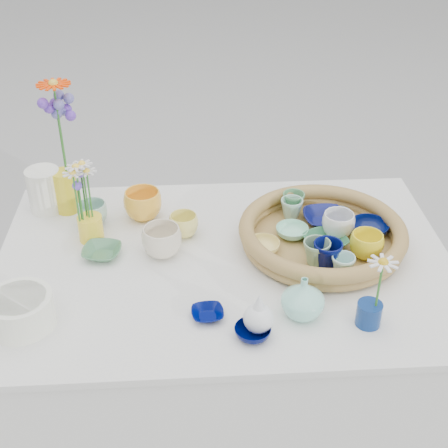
{
  "coord_description": "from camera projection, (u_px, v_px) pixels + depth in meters",
  "views": [
    {
      "loc": [
        -0.09,
        -1.39,
        1.79
      ],
      "look_at": [
        0.0,
        0.02,
        0.87
      ],
      "focal_mm": 50.0,
      "sensor_mm": 36.0,
      "label": 1
    }
  ],
  "objects": [
    {
      "name": "ground",
      "position": [
        224.0,
        439.0,
        2.14
      ],
      "size": [
        80.0,
        80.0,
        0.0
      ],
      "primitive_type": "plane",
      "color": "#A1A1A1"
    },
    {
      "name": "display_table",
      "position": [
        224.0,
        439.0,
        2.14
      ],
      "size": [
        1.26,
        0.86,
        0.77
      ],
      "primitive_type": null,
      "color": "silver",
      "rests_on": "ground"
    },
    {
      "name": "wicker_tray",
      "position": [
        322.0,
        235.0,
        1.76
      ],
      "size": [
        0.47,
        0.47,
        0.08
      ],
      "primitive_type": null,
      "color": "olive",
      "rests_on": "display_table"
    },
    {
      "name": "tray_ceramic_0",
      "position": [
        324.0,
        218.0,
        1.84
      ],
      "size": [
        0.13,
        0.13,
        0.03
      ],
      "primitive_type": "imported",
      "rotation": [
        0.0,
        0.0,
        0.05
      ],
      "color": "#0C1153",
      "rests_on": "wicker_tray"
    },
    {
      "name": "tray_ceramic_1",
      "position": [
        369.0,
        229.0,
        1.79
      ],
      "size": [
        0.13,
        0.13,
        0.03
      ],
      "primitive_type": "imported",
      "rotation": [
        0.0,
        0.0,
        0.17
      ],
      "color": "#040F47",
      "rests_on": "wicker_tray"
    },
    {
      "name": "tray_ceramic_2",
      "position": [
        366.0,
        245.0,
        1.69
      ],
      "size": [
        0.12,
        0.12,
        0.07
      ],
      "primitive_type": "imported",
      "rotation": [
        0.0,
        0.0,
        0.35
      ],
      "color": "yellow",
      "rests_on": "wicker_tray"
    },
    {
      "name": "tray_ceramic_3",
      "position": [
        325.0,
        241.0,
        1.74
      ],
      "size": [
        0.15,
        0.15,
        0.03
      ],
      "primitive_type": "imported",
      "rotation": [
        0.0,
        0.0,
        0.4
      ],
      "color": "#33764F",
      "rests_on": "wicker_tray"
    },
    {
      "name": "tray_ceramic_4",
      "position": [
        316.0,
        253.0,
        1.66
      ],
      "size": [
        0.09,
        0.09,
        0.07
      ],
      "primitive_type": "imported",
      "rotation": [
        0.0,
        0.0,
        0.29
      ],
      "color": "#81AC81",
      "rests_on": "wicker_tray"
    },
    {
      "name": "tray_ceramic_5",
      "position": [
        292.0,
        232.0,
        1.78
      ],
      "size": [
        0.1,
        0.1,
        0.03
      ],
      "primitive_type": "imported",
      "rotation": [
        0.0,
        0.0,
        -0.02
      ],
      "color": "#91DDB9",
      "rests_on": "wicker_tray"
    },
    {
      "name": "tray_ceramic_6",
      "position": [
        292.0,
        209.0,
        1.86
      ],
      "size": [
        0.08,
        0.08,
        0.06
      ],
      "primitive_type": "imported",
      "rotation": [
        0.0,
        0.0,
        -0.21
      ],
      "color": "#9CCBB4",
      "rests_on": "wicker_tray"
    },
    {
      "name": "tray_ceramic_7",
      "position": [
        338.0,
        225.0,
        1.77
      ],
      "size": [
        0.11,
        0.11,
        0.07
      ],
      "primitive_type": "imported",
      "rotation": [
        0.0,
        0.0,
        -0.18
      ],
      "color": "white",
      "rests_on": "wicker_tray"
    },
    {
      "name": "tray_ceramic_8",
      "position": [
        339.0,
        215.0,
        1.86
      ],
      "size": [
        0.08,
        0.08,
        0.02
      ],
      "primitive_type": "imported",
      "rotation": [
        0.0,
        0.0,
        0.11
      ],
      "color": "#75A1CB",
      "rests_on": "wicker_tray"
    },
    {
      "name": "tray_ceramic_9",
      "position": [
        327.0,
        254.0,
        1.65
      ],
      "size": [
        0.1,
        0.1,
        0.07
      ],
      "primitive_type": "imported",
      "rotation": [
        0.0,
        0.0,
        -0.33
      ],
      "color": "#040A49",
      "rests_on": "wicker_tray"
    },
    {
      "name": "tray_ceramic_10",
      "position": [
        263.0,
        246.0,
        1.72
      ],
      "size": [
        0.11,
        0.11,
        0.03
      ],
      "primitive_type": "imported",
      "rotation": [
        0.0,
        0.0,
        -0.25
      ],
      "color": "#F4DF79",
      "rests_on": "wicker_tray"
    },
    {
      "name": "tray_ceramic_11",
      "position": [
        343.0,
        266.0,
        1.62
      ],
      "size": [
        0.08,
        0.08,
        0.06
      ],
      "primitive_type": "imported",
      "rotation": [
        0.0,
        0.0,
        0.35
      ],
      "color": "#AEE2D5",
      "rests_on": "wicker_tray"
    },
    {
      "name": "tray_ceramic_12",
      "position": [
        293.0,
        202.0,
        1.89
      ],
      "size": [
        0.07,
        0.07,
        0.06
      ],
      "primitive_type": "imported",
      "rotation": [
        0.0,
        0.0,
        0.04
      ],
      "color": "#539360",
      "rests_on": "wicker_tray"
    },
    {
      "name": "loose_ceramic_0",
      "position": [
        143.0,
        205.0,
        1.88
      ],
      "size": [
        0.13,
        0.13,
        0.09
      ],
      "primitive_type": "imported",
      "rotation": [
        0.0,
        0.0,
        -0.18
      ],
      "color": "yellow",
      "rests_on": "display_table"
    },
    {
      "name": "loose_ceramic_1",
      "position": [
        184.0,
        225.0,
        1.81
      ],
      "size": [
        0.09,
        0.09,
        0.07
      ],
      "primitive_type": "imported",
      "rotation": [
        0.0,
        0.0,
        -0.1
      ],
      "color": "#ECDF6E",
      "rests_on": "display_table"
    },
    {
      "name": "loose_ceramic_2",
      "position": [
        102.0,
        252.0,
        1.73
      ],
      "size": [
        0.12,
        0.12,
        0.03
      ],
      "primitive_type": "imported",
      "rotation": [
        0.0,
        0.0,
        -0.17
      ],
      "color": "#457C54",
      "rests_on": "display_table"
    },
    {
      "name": "loose_ceramic_3",
      "position": [
        162.0,
        241.0,
        1.72
      ],
      "size": [
        0.14,
        0.14,
        0.09
      ],
      "primitive_type": "imported",
      "rotation": [
        0.0,
        0.0,
        -0.39
      ],
      "color": "beige",
      "rests_on": "display_table"
    },
    {
      "name": "loose_ceramic_4",
      "position": [
        208.0,
        314.0,
        1.52
      ],
      "size": [
        0.09,
        0.09,
        0.02
      ],
      "primitive_type": "imported",
      "rotation": [
        0.0,
        0.0,
        0.11
      ],
      "color": "#000850",
      "rests_on": "display_table"
    },
    {
      "name": "loose_ceramic_5",
      "position": [
        93.0,
        213.0,
        1.86
      ],
      "size": [
        0.11,
        0.11,
        0.07
      ],
      "primitive_type": "imported",
      "rotation": [
        0.0,
        0.0,
        0.27
      ],
      "color": "#92BFAD",
      "rests_on": "display_table"
    },
    {
      "name": "loose_ceramic_6",
      "position": [
        253.0,
        332.0,
        1.46
      ],
      "size": [
        0.11,
        0.11,
        0.03
      ],
      "primitive_type": "imported",
      "rotation": [
        0.0,
        0.0,
        -0.39
      ],
      "color": "#00063F",
      "rests_on": "display_table"
    },
    {
      "name": "fluted_bowl",
      "position": [
        21.0,
        311.0,
        1.48
      ],
      "size": [
        0.2,
        0.2,
        0.08
      ],
      "primitive_type": null,
      "rotation": [
        0.0,
        0.0,
        -0.28
      ],
      "color": "white",
      "rests_on": "display_table"
    },
    {
      "name": "bud_vase_paleblue",
      "position": [
        259.0,
        312.0,
        1.46
      ],
      "size": [
        0.08,
        0.08,
        0.11
      ],
      "primitive_type": null,
      "rotation": [
        0.0,
        0.0,
        -0.04
      ],
      "color": "white",
      "rests_on": "display_table"
    },
    {
      "name": "bud_vase_seafoam",
      "position": [
        303.0,
        297.0,
        1.5
      ],
      "size": [
        0.12,
        0.12,
        0.11
      ],
      "primitive_type": "imported",
      "rotation": [
        0.0,
        0.0,
        0.15
      ],
      "color": "#90E0CA",
      "rests_on": "display_table"
    },
    {
      "name": "bud_vase_cobalt",
      "position": [
        369.0,
        314.0,
        1.49
      ],
      "size": [
        0.07,
        0.07,
        0.06
      ],
      "primitive_type": "cylinder",
      "rotation": [
        0.0,
        0.0,
        0.07
      ],
      "color": "navy",
      "rests_on": "display_table"
    },
    {
      "name": "single_daisy",
      "position": [
        379.0,
        285.0,
        1.43
      ],
      "size": [
        0.11,
        0.11,
        0.14
      ],
      "primitive_type": null,
      "rotation": [
        0.0,
        0.0,
        -0.38
      ],
      "color": "white",
      "rests_on": "bud_vase_cobalt"
    },
    {
      "name": "tall_vase_yellow",
      "position": [
        66.0,
        191.0,
        1.91
      ],
      "size": [
        0.08,
        0.08,
        0.14
      ],
      "primitive_type": "cylinder",
      "rotation": [
        0.0,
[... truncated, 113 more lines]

